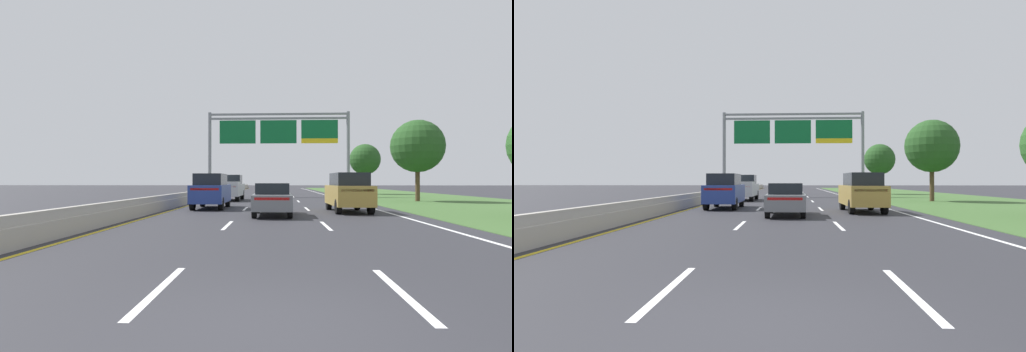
# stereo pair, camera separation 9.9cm
# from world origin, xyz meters

# --- Properties ---
(ground_plane) EXTENTS (220.00, 220.00, 0.00)m
(ground_plane) POSITION_xyz_m (0.00, 35.00, 0.00)
(ground_plane) COLOR #2B2B30
(lane_striping) EXTENTS (11.96, 106.00, 0.01)m
(lane_striping) POSITION_xyz_m (0.00, 34.54, 0.00)
(lane_striping) COLOR white
(lane_striping) RESTS_ON ground
(grass_verge_right) EXTENTS (14.00, 110.00, 0.02)m
(grass_verge_right) POSITION_xyz_m (13.95, 35.00, 0.01)
(grass_verge_right) COLOR #3D602D
(grass_verge_right) RESTS_ON ground
(median_barrier_concrete) EXTENTS (0.60, 110.00, 0.85)m
(median_barrier_concrete) POSITION_xyz_m (-6.60, 35.00, 0.35)
(median_barrier_concrete) COLOR #A8A399
(median_barrier_concrete) RESTS_ON ground
(overhead_sign_gantry) EXTENTS (15.06, 0.42, 9.00)m
(overhead_sign_gantry) POSITION_xyz_m (0.30, 38.07, 6.43)
(overhead_sign_gantry) COLOR gray
(overhead_sign_gantry) RESTS_ON ground
(pickup_truck_silver) EXTENTS (2.13, 5.45, 2.20)m
(pickup_truck_silver) POSITION_xyz_m (-3.92, 29.87, 1.07)
(pickup_truck_silver) COLOR #B2B5BA
(pickup_truck_silver) RESTS_ON ground
(car_blue_left_lane_suv) EXTENTS (1.91, 4.70, 2.11)m
(car_blue_left_lane_suv) POSITION_xyz_m (-3.95, 19.70, 1.10)
(car_blue_left_lane_suv) COLOR navy
(car_blue_left_lane_suv) RESTS_ON ground
(car_gold_right_lane_suv) EXTENTS (1.97, 4.73, 2.11)m
(car_gold_right_lane_suv) POSITION_xyz_m (3.92, 17.36, 1.10)
(car_gold_right_lane_suv) COLOR #A38438
(car_gold_right_lane_suv) RESTS_ON ground
(car_grey_centre_lane_sedan) EXTENTS (1.84, 4.41, 1.57)m
(car_grey_centre_lane_sedan) POSITION_xyz_m (-0.18, 14.86, 0.82)
(car_grey_centre_lane_sedan) COLOR slate
(car_grey_centre_lane_sedan) RESTS_ON ground
(roadside_tree_mid) EXTENTS (4.31, 4.31, 6.68)m
(roadside_tree_mid) POSITION_xyz_m (11.61, 28.90, 4.52)
(roadside_tree_mid) COLOR #4C3823
(roadside_tree_mid) RESTS_ON ground
(roadside_tree_far) EXTENTS (3.84, 3.84, 6.30)m
(roadside_tree_far) POSITION_xyz_m (11.21, 46.41, 4.36)
(roadside_tree_far) COLOR #4C3823
(roadside_tree_far) RESTS_ON ground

